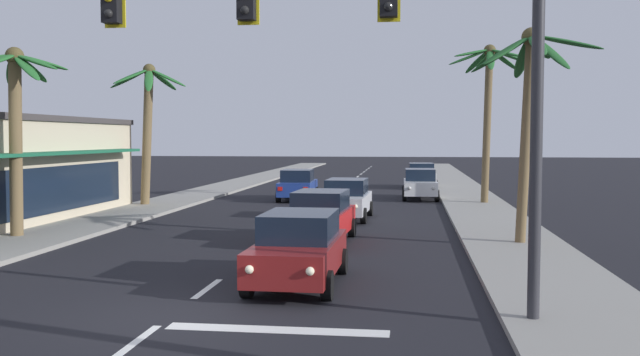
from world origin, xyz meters
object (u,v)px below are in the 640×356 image
Objects in this scene: sedan_lead_at_stop_bar at (299,248)px; sedan_parked_mid_kerb at (421,175)px; palm_left_third at (148,112)px; sedan_fifth_in_queue at (346,199)px; traffic_signal_mast at (343,29)px; sedan_oncoming_far at (298,185)px; sedan_third_in_queue at (320,216)px; sedan_parked_nearest_kerb at (420,184)px; palm_right_third at (488,90)px; palm_left_second at (16,107)px; palm_right_second at (529,85)px.

sedan_lead_at_stop_bar and sedan_parked_mid_kerb have the same top height.
sedan_lead_at_stop_bar is 19.93m from palm_left_third.
palm_left_third is (-10.13, 3.79, 3.82)m from sedan_fifth_in_queue.
sedan_lead_at_stop_bar is 0.64× the size of palm_left_third.
traffic_signal_mast is 24.99m from sedan_oncoming_far.
palm_left_third is (-6.70, -4.52, 3.82)m from sedan_oncoming_far.
sedan_fifth_in_queue is 1.00× the size of sedan_oncoming_far.
sedan_oncoming_far is at bearing 102.13° from sedan_third_in_queue.
sedan_parked_nearest_kerb is 0.55× the size of palm_right_third.
sedan_parked_nearest_kerb is 22.05m from palm_left_second.
traffic_signal_mast is at bearing -59.52° from palm_left_third.
sedan_third_in_queue is 1.00× the size of sedan_fifth_in_queue.
palm_left_third is at bearing 120.48° from traffic_signal_mast.
sedan_oncoming_far is (-3.44, 8.31, 0.00)m from sedan_fifth_in_queue.
sedan_fifth_in_queue is (-1.39, 15.78, -4.55)m from traffic_signal_mast.
sedan_third_in_queue is 15.10m from sedan_oncoming_far.
palm_right_second is at bearing -83.45° from sedan_parked_mid_kerb.
palm_right_third is (6.76, 13.35, 4.93)m from sedan_third_in_queue.
sedan_third_in_queue is 14.72m from palm_left_third.
sedan_oncoming_far is at bearing 123.23° from palm_right_second.
sedan_third_in_queue is 0.70× the size of palm_left_second.
sedan_fifth_in_queue is 11.47m from palm_left_third.
palm_left_third reaches higher than sedan_oncoming_far.
traffic_signal_mast is 10.49m from palm_right_second.
sedan_lead_at_stop_bar and sedan_fifth_in_queue have the same top height.
palm_right_second is (6.27, -6.50, 4.20)m from sedan_fifth_in_queue.
sedan_oncoming_far is at bearing 34.04° from palm_left_third.
palm_right_third is at bearing -75.12° from sedan_parked_mid_kerb.
sedan_parked_nearest_kerb is at bearing -91.35° from sedan_parked_mid_kerb.
sedan_oncoming_far and sedan_parked_nearest_kerb have the same top height.
sedan_fifth_in_queue is 10.36m from sedan_parked_nearest_kerb.
sedan_third_in_queue is 6.45m from sedan_fifth_in_queue.
palm_right_third is (16.63, 3.11, 1.11)m from palm_left_third.
traffic_signal_mast reaches higher than sedan_lead_at_stop_bar.
sedan_parked_mid_kerb is 0.70× the size of palm_left_second.
traffic_signal_mast is 23.25m from palm_right_third.
palm_left_second reaches higher than sedan_lead_at_stop_bar.
sedan_lead_at_stop_bar is 21.38m from palm_right_third.
palm_right_third reaches higher than sedan_oncoming_far.
traffic_signal_mast is 1.59× the size of palm_right_second.
palm_right_second is (2.88, -25.07, 4.20)m from sedan_parked_mid_kerb.
palm_right_third is (0.22, 13.40, 0.73)m from palm_right_second.
sedan_oncoming_far is 1.00× the size of sedan_parked_mid_kerb.
palm_left_third is at bearing 133.95° from sedan_third_in_queue.
sedan_parked_mid_kerb is 0.64× the size of palm_left_third.
sedan_parked_nearest_kerb is 17.17m from palm_right_second.
traffic_signal_mast is 2.42× the size of sedan_parked_nearest_kerb.
traffic_signal_mast reaches higher than sedan_parked_mid_kerb.
sedan_oncoming_far is 12.32m from sedan_parked_mid_kerb.
sedan_parked_nearest_kerb is (6.62, 1.55, 0.00)m from sedan_oncoming_far.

